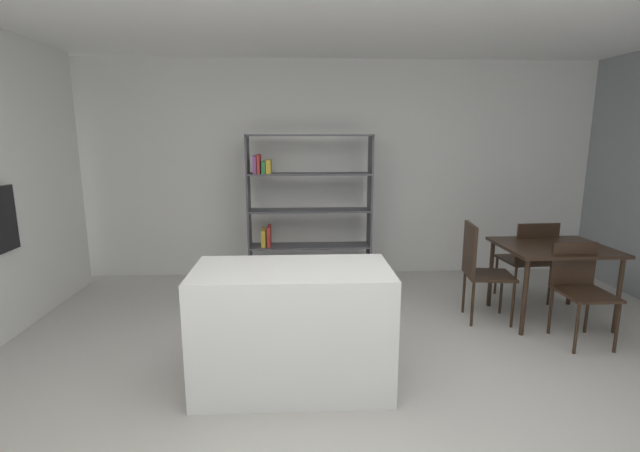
# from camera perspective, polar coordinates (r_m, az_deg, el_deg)

# --- Properties ---
(ground_plane) EXTENTS (9.78, 9.78, 0.00)m
(ground_plane) POSITION_cam_1_polar(r_m,az_deg,el_deg) (3.34, 3.08, -21.28)
(ground_plane) COLOR beige
(back_partition) EXTENTS (7.10, 0.06, 2.72)m
(back_partition) POSITION_cam_1_polar(r_m,az_deg,el_deg) (5.85, 0.16, 7.05)
(back_partition) COLOR silver
(back_partition) RESTS_ON ground_plane
(kitchen_island) EXTENTS (1.39, 0.70, 0.89)m
(kitchen_island) POSITION_cam_1_polar(r_m,az_deg,el_deg) (3.35, -3.46, -12.61)
(kitchen_island) COLOR white
(kitchen_island) RESTS_ON ground_plane
(open_bookshelf) EXTENTS (1.49, 0.32, 1.81)m
(open_bookshelf) POSITION_cam_1_polar(r_m,az_deg,el_deg) (5.48, -2.14, 2.26)
(open_bookshelf) COLOR #4C4C51
(open_bookshelf) RESTS_ON ground_plane
(dining_table) EXTENTS (1.00, 0.85, 0.75)m
(dining_table) POSITION_cam_1_polar(r_m,az_deg,el_deg) (4.97, 27.26, -3.12)
(dining_table) COLOR black
(dining_table) RESTS_ON ground_plane
(dining_chair_island_side) EXTENTS (0.48, 0.45, 0.97)m
(dining_chair_island_side) POSITION_cam_1_polar(r_m,az_deg,el_deg) (4.69, 19.38, -4.60)
(dining_chair_island_side) COLOR black
(dining_chair_island_side) RESTS_ON ground_plane
(dining_chair_near) EXTENTS (0.41, 0.46, 0.86)m
(dining_chair_near) POSITION_cam_1_polar(r_m,az_deg,el_deg) (4.64, 29.83, -6.26)
(dining_chair_near) COLOR black
(dining_chair_near) RESTS_ON ground_plane
(dining_chair_far) EXTENTS (0.49, 0.49, 0.90)m
(dining_chair_far) POSITION_cam_1_polar(r_m,az_deg,el_deg) (5.38, 24.88, -3.31)
(dining_chair_far) COLOR black
(dining_chair_far) RESTS_ON ground_plane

